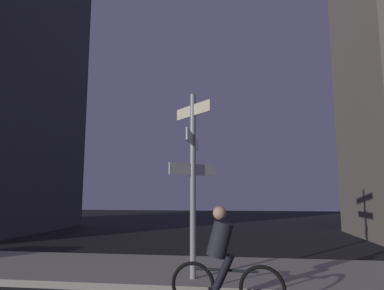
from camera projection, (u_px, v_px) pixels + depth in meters
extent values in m
cube|color=gray|center=(176.00, 271.00, 7.88)|extent=(40.00, 3.15, 0.14)
cylinder|color=gray|center=(193.00, 183.00, 7.13)|extent=(0.12, 0.12, 3.79)
cube|color=beige|center=(193.00, 110.00, 7.36)|extent=(0.84, 0.84, 0.24)
cube|color=white|center=(193.00, 140.00, 7.26)|extent=(0.03, 1.66, 0.24)
cube|color=white|center=(193.00, 169.00, 7.17)|extent=(0.85, 0.85, 0.24)
torus|color=black|center=(262.00, 289.00, 5.28)|extent=(0.72, 0.14, 0.72)
torus|color=black|center=(193.00, 285.00, 5.55)|extent=(0.72, 0.14, 0.72)
cylinder|color=black|center=(227.00, 270.00, 5.45)|extent=(1.00, 0.15, 0.04)
cylinder|color=#26262D|center=(220.00, 239.00, 5.54)|extent=(0.48, 0.37, 0.61)
sphere|color=tan|center=(220.00, 213.00, 5.60)|extent=(0.22, 0.22, 0.22)
cylinder|color=black|center=(224.00, 271.00, 5.54)|extent=(0.35, 0.16, 0.55)
cylinder|color=black|center=(222.00, 273.00, 5.37)|extent=(0.35, 0.16, 0.55)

